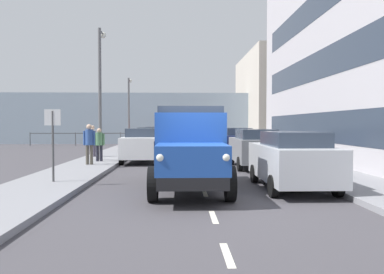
# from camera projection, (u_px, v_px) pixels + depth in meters

# --- Properties ---
(ground_plane) EXTENTS (80.00, 80.00, 0.00)m
(ground_plane) POSITION_uv_depth(u_px,v_px,m) (195.00, 165.00, 18.24)
(ground_plane) COLOR #423F44
(sidewalk_left) EXTENTS (2.45, 34.68, 0.15)m
(sidewalk_left) POSITION_uv_depth(u_px,v_px,m) (296.00, 164.00, 18.39)
(sidewalk_left) COLOR gray
(sidewalk_left) RESTS_ON ground_plane
(sidewalk_right) EXTENTS (2.45, 34.68, 0.15)m
(sidewalk_right) POSITION_uv_depth(u_px,v_px,m) (92.00, 164.00, 18.09)
(sidewalk_right) COLOR gray
(sidewalk_right) RESTS_ON ground_plane
(road_centreline_markings) EXTENTS (0.12, 30.52, 0.01)m
(road_centreline_markings) POSITION_uv_depth(u_px,v_px,m) (195.00, 167.00, 17.59)
(road_centreline_markings) COLOR silver
(road_centreline_markings) RESTS_ON ground_plane
(building_far_block) EXTENTS (7.60, 13.92, 9.03)m
(building_far_block) POSITION_uv_depth(u_px,v_px,m) (282.00, 99.00, 40.17)
(building_far_block) COLOR beige
(building_far_block) RESTS_ON ground_plane
(sea_horizon) EXTENTS (80.00, 0.80, 5.00)m
(sea_horizon) POSITION_uv_depth(u_px,v_px,m) (187.00, 118.00, 38.48)
(sea_horizon) COLOR #8C9EAD
(sea_horizon) RESTS_ON ground_plane
(seawall_railing) EXTENTS (28.08, 0.08, 1.20)m
(seawall_railing) POSITION_uv_depth(u_px,v_px,m) (188.00, 136.00, 34.93)
(seawall_railing) COLOR #4C5156
(seawall_railing) RESTS_ON ground_plane
(truck_vintage_blue) EXTENTS (2.17, 5.64, 2.43)m
(truck_vintage_blue) POSITION_uv_depth(u_px,v_px,m) (190.00, 151.00, 11.01)
(truck_vintage_blue) COLOR black
(truck_vintage_blue) RESTS_ON ground_plane
(car_silver_kerbside_near) EXTENTS (1.91, 4.20, 1.72)m
(car_silver_kerbside_near) POSITION_uv_depth(u_px,v_px,m) (292.00, 159.00, 11.56)
(car_silver_kerbside_near) COLOR #B7BABF
(car_silver_kerbside_near) RESTS_ON ground_plane
(car_grey_kerbside_1) EXTENTS (1.90, 4.05, 1.72)m
(car_grey_kerbside_1) POSITION_uv_depth(u_px,v_px,m) (255.00, 148.00, 17.25)
(car_grey_kerbside_1) COLOR slate
(car_grey_kerbside_1) RESTS_ON ground_plane
(car_navy_kerbside_2) EXTENTS (1.80, 4.46, 1.72)m
(car_navy_kerbside_2) POSITION_uv_depth(u_px,v_px,m) (236.00, 142.00, 22.93)
(car_navy_kerbside_2) COLOR navy
(car_navy_kerbside_2) RESTS_ON ground_plane
(car_white_oppositeside_0) EXTENTS (1.85, 4.03, 1.72)m
(car_white_oppositeside_0) POSITION_uv_depth(u_px,v_px,m) (142.00, 145.00, 19.69)
(car_white_oppositeside_0) COLOR white
(car_white_oppositeside_0) RESTS_ON ground_plane
(car_black_oppositeside_1) EXTENTS (1.89, 4.17, 1.72)m
(car_black_oppositeside_1) POSITION_uv_depth(u_px,v_px,m) (150.00, 140.00, 25.30)
(car_black_oppositeside_1) COLOR black
(car_black_oppositeside_1) RESTS_ON ground_plane
(car_red_oppositeside_2) EXTENTS (1.95, 4.45, 1.72)m
(car_red_oppositeside_2) POSITION_uv_depth(u_px,v_px,m) (156.00, 137.00, 31.49)
(car_red_oppositeside_2) COLOR #B21E1E
(car_red_oppositeside_2) RESTS_ON ground_plane
(pedestrian_couple_b) EXTENTS (0.53, 0.34, 1.79)m
(pedestrian_couple_b) POSITION_uv_depth(u_px,v_px,m) (89.00, 141.00, 17.21)
(pedestrian_couple_b) COLOR #4C473D
(pedestrian_couple_b) RESTS_ON sidewalk_right
(pedestrian_couple_a) EXTENTS (0.53, 0.34, 1.59)m
(pedestrian_couple_a) POSITION_uv_depth(u_px,v_px,m) (99.00, 142.00, 18.76)
(pedestrian_couple_a) COLOR black
(pedestrian_couple_a) RESTS_ON sidewalk_right
(pedestrian_strolling) EXTENTS (0.53, 0.34, 1.72)m
(pedestrian_strolling) POSITION_uv_depth(u_px,v_px,m) (93.00, 138.00, 21.39)
(pedestrian_strolling) COLOR #383342
(pedestrian_strolling) RESTS_ON sidewalk_right
(lamp_post_promenade) EXTENTS (0.32, 1.14, 6.57)m
(lamp_post_promenade) POSITION_uv_depth(u_px,v_px,m) (100.00, 82.00, 19.52)
(lamp_post_promenade) COLOR #59595B
(lamp_post_promenade) RESTS_ON sidewalk_right
(lamp_post_far) EXTENTS (0.32, 1.14, 5.57)m
(lamp_post_far) POSITION_uv_depth(u_px,v_px,m) (129.00, 105.00, 32.00)
(lamp_post_far) COLOR #59595B
(lamp_post_far) RESTS_ON sidewalk_right
(street_sign) EXTENTS (0.50, 0.07, 2.25)m
(street_sign) POSITION_uv_depth(u_px,v_px,m) (53.00, 132.00, 12.07)
(street_sign) COLOR #4C4C4C
(street_sign) RESTS_ON sidewalk_right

